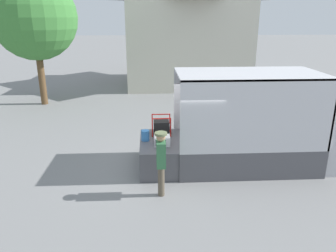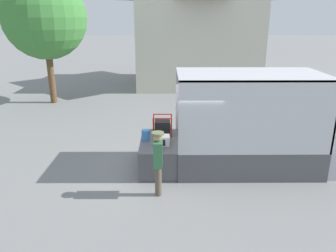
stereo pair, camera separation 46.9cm
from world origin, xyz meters
The scene contains 9 objects.
ground_plane centered at (0.00, 0.00, 0.00)m, with size 160.00×160.00×0.00m, color gray.
box_truck centered at (3.72, 0.00, 0.91)m, with size 6.54×2.35×3.05m.
tailgate_deck centered at (-0.58, 0.00, 0.45)m, with size 1.16×2.23×0.90m, color #4C4C51.
microwave centered at (-0.47, -0.37, 1.05)m, with size 0.48×0.42×0.29m.
portable_generator centered at (-0.44, 0.58, 1.14)m, with size 0.63×0.52×0.64m.
orange_bucket centered at (-0.99, 0.04, 1.07)m, with size 0.26×0.26×0.34m.
worker_person centered at (-0.56, -1.84, 1.14)m, with size 0.33×0.44×1.83m.
house_backdrop centered at (1.82, 14.37, 3.97)m, with size 8.47×7.80×7.79m.
street_tree centered at (-6.73, 8.44, 4.61)m, with size 4.39×4.39×6.82m.
Camera 1 is at (-0.82, -9.76, 4.66)m, focal length 35.00 mm.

